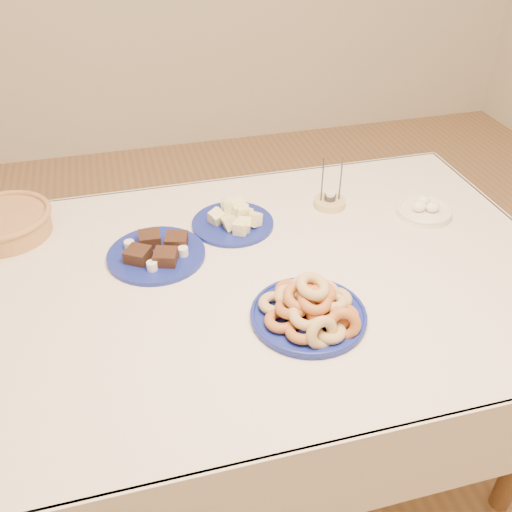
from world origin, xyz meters
name	(u,v)px	position (x,y,z in m)	size (l,w,h in m)	color
ground	(252,447)	(0.00, 0.00, 0.00)	(5.00, 5.00, 0.00)	#916A44
dining_table	(251,306)	(0.00, 0.00, 0.64)	(1.71, 1.11, 0.75)	brown
donut_platter	(310,308)	(0.09, -0.20, 0.79)	(0.31, 0.31, 0.13)	navy
melon_plate	(234,219)	(0.01, 0.25, 0.78)	(0.25, 0.25, 0.09)	navy
brownie_plate	(157,252)	(-0.23, 0.15, 0.77)	(0.33, 0.33, 0.05)	navy
wicker_basket	(4,222)	(-0.65, 0.38, 0.79)	(0.36, 0.36, 0.07)	#93623A
candle_holder	(330,202)	(0.33, 0.29, 0.77)	(0.11, 0.11, 0.17)	tan
egg_bowl	(424,210)	(0.59, 0.16, 0.77)	(0.19, 0.19, 0.06)	white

